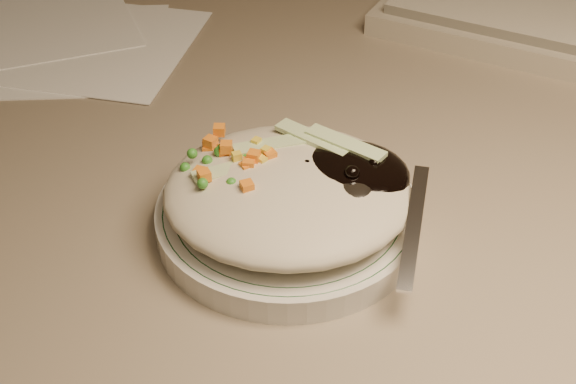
{
  "coord_description": "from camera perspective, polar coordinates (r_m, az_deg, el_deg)",
  "views": [
    {
      "loc": [
        -0.08,
        0.72,
        1.16
      ],
      "look_at": [
        -0.08,
        1.21,
        0.78
      ],
      "focal_mm": 50.0,
      "sensor_mm": 36.0,
      "label": 1
    }
  ],
  "objects": [
    {
      "name": "papers",
      "position": [
        0.96,
        -18.16,
        10.32
      ],
      "size": [
        0.42,
        0.32,
        0.0
      ],
      "color": "white",
      "rests_on": "desk"
    },
    {
      "name": "meal",
      "position": [
        0.62,
        0.4,
        0.37
      ],
      "size": [
        0.2,
        0.19,
        0.05
      ],
      "color": "#C0B79C",
      "rests_on": "plate"
    },
    {
      "name": "plate",
      "position": [
        0.64,
        -0.0,
        -1.84
      ],
      "size": [
        0.21,
        0.21,
        0.02
      ],
      "primitive_type": "cylinder",
      "color": "silver",
      "rests_on": "desk"
    },
    {
      "name": "desk",
      "position": [
        0.91,
        5.3,
        -4.98
      ],
      "size": [
        1.4,
        0.7,
        0.74
      ],
      "color": "#7D6F5B",
      "rests_on": "ground"
    },
    {
      "name": "plate_rim",
      "position": [
        0.63,
        0.0,
        -1.15
      ],
      "size": [
        0.2,
        0.2,
        0.0
      ],
      "color": "#144723",
      "rests_on": "plate"
    }
  ]
}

